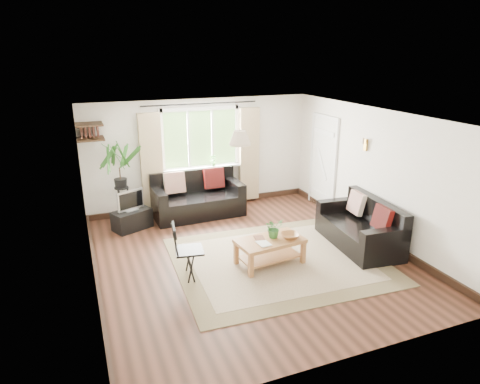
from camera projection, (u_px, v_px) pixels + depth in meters
name	position (u px, v px, depth m)	size (l,w,h in m)	color
floor	(249.00, 257.00, 7.31)	(5.50, 5.50, 0.00)	black
ceiling	(250.00, 116.00, 6.56)	(5.50, 5.50, 0.00)	white
wall_back	(201.00, 154.00, 9.36)	(5.00, 0.02, 2.40)	silver
wall_front	(350.00, 266.00, 4.51)	(5.00, 0.02, 2.40)	silver
wall_left	(87.00, 211.00, 6.06)	(0.02, 5.50, 2.40)	silver
wall_right	(375.00, 175.00, 7.81)	(0.02, 5.50, 2.40)	silver
rug	(278.00, 260.00, 7.18)	(3.39, 2.90, 0.02)	beige
window	(201.00, 139.00, 9.21)	(2.50, 0.16, 2.16)	white
door	(323.00, 164.00, 9.36)	(0.06, 0.96, 2.06)	silver
corner_shelf	(90.00, 132.00, 8.14)	(0.50, 0.50, 0.34)	black
pendant_lamp	(240.00, 134.00, 7.02)	(0.36, 0.36, 0.54)	beige
wall_sconce	(364.00, 143.00, 7.88)	(0.12, 0.12, 0.28)	beige
sofa_back	(198.00, 195.00, 9.05)	(1.87, 0.93, 0.88)	black
sofa_right	(359.00, 225.00, 7.62)	(0.86, 1.72, 0.81)	black
coffee_table	(270.00, 252.00, 7.01)	(1.09, 0.59, 0.44)	brown
table_plant	(274.00, 228.00, 6.97)	(0.30, 0.26, 0.33)	#2C6127
bowl	(290.00, 236.00, 6.99)	(0.30, 0.30, 0.07)	#9C6635
book_a	(258.00, 245.00, 6.73)	(0.18, 0.25, 0.02)	silver
book_b	(255.00, 239.00, 6.94)	(0.15, 0.21, 0.02)	brown
tv_stand	(132.00, 220.00, 8.41)	(0.72, 0.41, 0.39)	black
tv	(130.00, 200.00, 8.28)	(0.56, 0.19, 0.43)	#A5A5AA
palm_stand	(121.00, 184.00, 8.52)	(0.64, 0.64, 1.65)	black
folding_chair	(189.00, 251.00, 6.53)	(0.46, 0.46, 0.89)	black
sill_plant	(213.00, 160.00, 9.38)	(0.14, 0.10, 0.27)	#2D6023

